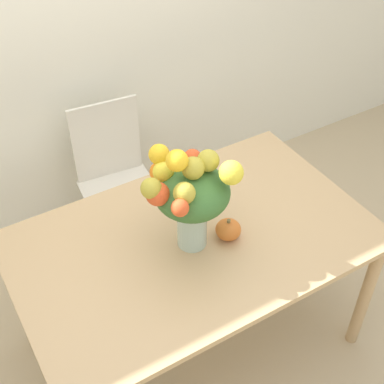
% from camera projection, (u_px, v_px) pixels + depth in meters
% --- Properties ---
extents(ground_plane, '(12.00, 12.00, 0.00)m').
position_uv_depth(ground_plane, '(193.00, 339.00, 2.86)').
color(ground_plane, tan).
extents(wall_back, '(8.00, 0.06, 2.70)m').
position_uv_depth(wall_back, '(73.00, 16.00, 2.76)').
color(wall_back, silver).
rests_on(wall_back, ground_plane).
extents(dining_table, '(1.58, 0.98, 0.78)m').
position_uv_depth(dining_table, '(193.00, 251.00, 2.41)').
color(dining_table, tan).
rests_on(dining_table, ground_plane).
extents(flower_vase, '(0.38, 0.34, 0.52)m').
position_uv_depth(flower_vase, '(189.00, 193.00, 2.14)').
color(flower_vase, '#B2CCBC').
rests_on(flower_vase, dining_table).
extents(pumpkin, '(0.11, 0.11, 0.10)m').
position_uv_depth(pumpkin, '(228.00, 229.00, 2.33)').
color(pumpkin, orange).
rests_on(pumpkin, dining_table).
extents(dining_chair_near_window, '(0.46, 0.46, 0.94)m').
position_uv_depth(dining_chair_near_window, '(117.00, 181.00, 3.12)').
color(dining_chair_near_window, silver).
rests_on(dining_chair_near_window, ground_plane).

